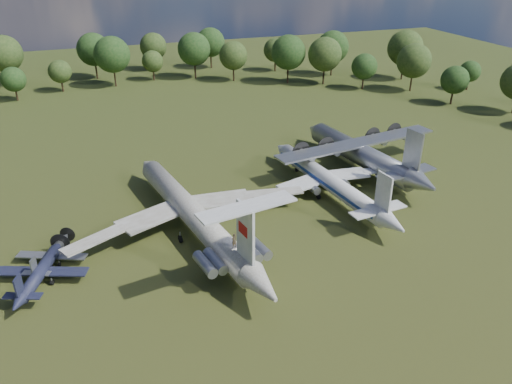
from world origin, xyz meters
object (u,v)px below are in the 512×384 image
object	(u,v)px
small_prop_west	(40,275)
small_prop_northwest	(51,258)
tu104_jet	(328,184)
il62_airliner	(193,217)
person_on_il62	(234,240)
an12_transport	(360,157)

from	to	relation	value
small_prop_west	small_prop_northwest	xyz separation A→B (m)	(1.12, 3.85, -0.22)
tu104_jet	small_prop_northwest	size ratio (longest dim) A/B	3.10
il62_airliner	small_prop_west	xyz separation A→B (m)	(-20.92, -6.02, -1.23)
il62_airliner	person_on_il62	world-z (taller)	person_on_il62
tu104_jet	small_prop_northwest	xyz separation A→B (m)	(-44.11, -6.67, -1.05)
il62_airliner	an12_transport	world-z (taller)	an12_transport
small_prop_northwest	person_on_il62	xyz separation A→B (m)	(22.28, -10.96, 4.81)
il62_airliner	an12_transport	size ratio (longest dim) A/B	1.27
person_on_il62	small_prop_northwest	bearing A→B (deg)	-49.07
small_prop_northwest	person_on_il62	distance (m)	25.30
small_prop_west	small_prop_northwest	size ratio (longest dim) A/B	1.23
il62_airliner	tu104_jet	bearing A→B (deg)	-0.21
il62_airliner	an12_transport	bearing A→B (deg)	8.49
tu104_jet	small_prop_west	world-z (taller)	tu104_jet
il62_airliner	small_prop_northwest	size ratio (longest dim) A/B	3.80
small_prop_west	small_prop_northwest	bearing A→B (deg)	93.90
small_prop_northwest	person_on_il62	world-z (taller)	person_on_il62
person_on_il62	il62_airliner	bearing A→B (deg)	-102.19
small_prop_west	person_on_il62	size ratio (longest dim) A/B	8.06
tu104_jet	small_prop_west	bearing A→B (deg)	-174.12
tu104_jet	small_prop_west	size ratio (longest dim) A/B	2.52
an12_transport	small_prop_northwest	size ratio (longest dim) A/B	2.98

